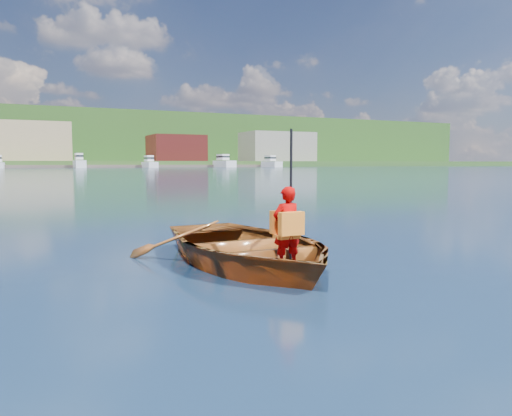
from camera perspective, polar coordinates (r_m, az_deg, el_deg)
The scene contains 7 objects.
ground at distance 7.70m, azimuth 4.75°, elevation -5.85°, with size 600.00×600.00×0.00m.
rowboat at distance 7.26m, azimuth -1.10°, elevation -4.40°, with size 2.97×4.08×0.83m.
child_paddler at distance 6.48m, azimuth 3.54°, elevation -2.14°, with size 0.40×0.35×1.82m.
shoreline at distance 243.36m, azimuth -24.21°, elevation 6.84°, with size 400.00×140.00×22.00m.
dock at distance 154.58m, azimuth -25.86°, elevation 4.29°, with size 160.04×9.68×0.80m.
waterfront_buildings at distance 171.72m, azimuth -26.44°, elevation 6.76°, with size 202.00×16.00×14.00m.
marina_yachts at distance 150.09m, azimuth -21.85°, elevation 4.80°, with size 139.37×13.22×4.40m.
Camera 1 is at (-3.75, -6.56, 1.48)m, focal length 35.00 mm.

